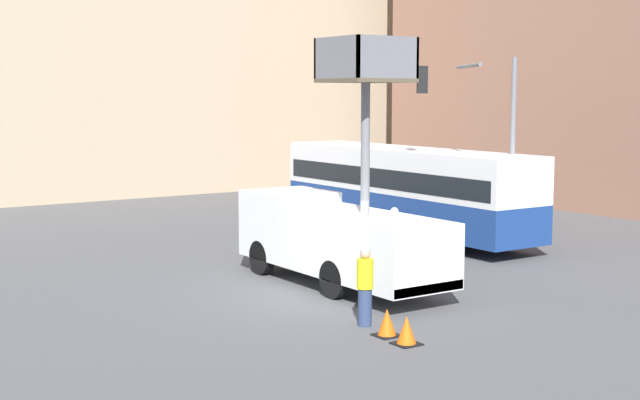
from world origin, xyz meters
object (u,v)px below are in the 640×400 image
at_px(city_bus, 405,186).
at_px(road_worker_directing, 394,239).
at_px(traffic_light_pole, 482,122).
at_px(utility_truck, 338,233).
at_px(traffic_cone_mid_road, 407,331).
at_px(road_worker_near_truck, 365,284).
at_px(traffic_cone_near_truck, 387,323).

height_order(city_bus, road_worker_directing, city_bus).
distance_m(city_bus, traffic_light_pole, 4.54).
bearing_deg(road_worker_directing, traffic_light_pole, 39.62).
bearing_deg(utility_truck, road_worker_directing, 16.70).
distance_m(traffic_light_pole, road_worker_directing, 5.70).
bearing_deg(traffic_cone_mid_road, utility_truck, 68.96).
relative_size(utility_truck, road_worker_directing, 3.90).
relative_size(city_bus, traffic_light_pole, 1.83).
height_order(road_worker_near_truck, traffic_cone_mid_road, road_worker_near_truck).
bearing_deg(road_worker_near_truck, traffic_light_pole, 62.15).
bearing_deg(traffic_cone_near_truck, utility_truck, 66.69).
relative_size(road_worker_near_truck, road_worker_directing, 1.00).
relative_size(utility_truck, city_bus, 0.63).
xyz_separation_m(traffic_light_pole, traffic_cone_near_truck, (-9.17, -6.63, -4.07)).
bearing_deg(utility_truck, traffic_cone_mid_road, -111.04).
distance_m(city_bus, traffic_cone_mid_road, 14.55).
bearing_deg(traffic_light_pole, traffic_cone_mid_road, -141.36).
relative_size(utility_truck, traffic_cone_near_truck, 12.32).
distance_m(utility_truck, traffic_light_pole, 7.86).
bearing_deg(utility_truck, traffic_cone_near_truck, -113.31).
xyz_separation_m(traffic_light_pole, road_worker_directing, (-4.48, -1.00, -3.39)).
height_order(city_bus, traffic_cone_near_truck, city_bus).
relative_size(utility_truck, road_worker_near_truck, 3.91).
bearing_deg(traffic_light_pole, road_worker_near_truck, -147.99).
height_order(utility_truck, traffic_light_pole, utility_truck).
height_order(utility_truck, traffic_cone_near_truck, utility_truck).
bearing_deg(traffic_cone_mid_road, traffic_cone_near_truck, 85.00).
relative_size(city_bus, traffic_cone_mid_road, 19.33).
distance_m(traffic_light_pole, traffic_cone_mid_road, 12.51).
bearing_deg(city_bus, road_worker_near_truck, 135.71).
bearing_deg(traffic_light_pole, utility_truck, -165.88).
distance_m(road_worker_directing, traffic_cone_near_truck, 7.36).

